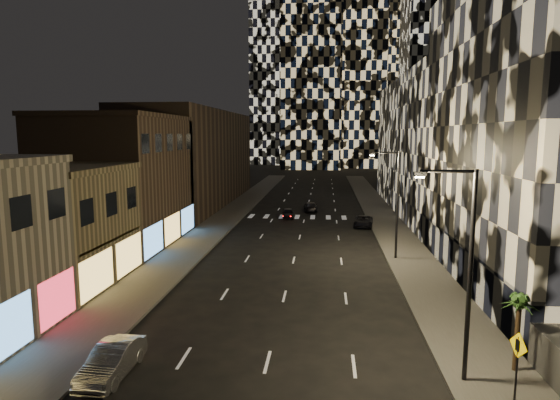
% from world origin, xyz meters
% --- Properties ---
extents(sidewalk_left, '(4.00, 120.00, 0.15)m').
position_xyz_m(sidewalk_left, '(-10.00, 50.00, 0.07)').
color(sidewalk_left, '#47443F').
rests_on(sidewalk_left, ground).
extents(sidewalk_right, '(4.00, 120.00, 0.15)m').
position_xyz_m(sidewalk_right, '(10.00, 50.00, 0.07)').
color(sidewalk_right, '#47443F').
rests_on(sidewalk_right, ground).
extents(curb_left, '(0.20, 120.00, 0.15)m').
position_xyz_m(curb_left, '(-7.90, 50.00, 0.07)').
color(curb_left, '#4C4C47').
rests_on(curb_left, ground).
extents(curb_right, '(0.20, 120.00, 0.15)m').
position_xyz_m(curb_right, '(7.90, 50.00, 0.07)').
color(curb_right, '#4C4C47').
rests_on(curb_right, ground).
extents(retail_tan, '(10.00, 10.00, 8.00)m').
position_xyz_m(retail_tan, '(-17.00, 21.00, 4.00)').
color(retail_tan, olive).
rests_on(retail_tan, ground).
extents(retail_brown, '(10.00, 15.00, 12.00)m').
position_xyz_m(retail_brown, '(-17.00, 33.50, 6.00)').
color(retail_brown, '#473628').
rests_on(retail_brown, ground).
extents(retail_filler_left, '(10.00, 40.00, 14.00)m').
position_xyz_m(retail_filler_left, '(-17.00, 60.00, 7.00)').
color(retail_filler_left, '#473628').
rests_on(retail_filler_left, ground).
extents(midrise_base, '(0.60, 25.00, 3.00)m').
position_xyz_m(midrise_base, '(12.30, 24.50, 1.50)').
color(midrise_base, '#383838').
rests_on(midrise_base, ground).
extents(midrise_filler_right, '(16.00, 40.00, 18.00)m').
position_xyz_m(midrise_filler_right, '(20.00, 57.00, 9.00)').
color(midrise_filler_right, '#232326').
rests_on(midrise_filler_right, ground).
extents(tower_center_low, '(18.00, 18.00, 95.00)m').
position_xyz_m(tower_center_low, '(-2.00, 140.00, 47.50)').
color(tower_center_low, black).
rests_on(tower_center_low, ground).
extents(streetlight_near, '(2.55, 0.25, 9.00)m').
position_xyz_m(streetlight_near, '(8.35, 10.00, 5.35)').
color(streetlight_near, black).
rests_on(streetlight_near, sidewalk_right).
extents(streetlight_far, '(2.55, 0.25, 9.00)m').
position_xyz_m(streetlight_far, '(8.35, 30.00, 5.35)').
color(streetlight_far, black).
rests_on(streetlight_far, sidewalk_right).
extents(car_silver_parked, '(1.57, 4.29, 1.40)m').
position_xyz_m(car_silver_parked, '(-6.61, 9.06, 0.70)').
color(car_silver_parked, gray).
rests_on(car_silver_parked, ground).
extents(car_dark_midlane, '(1.85, 3.81, 1.25)m').
position_xyz_m(car_dark_midlane, '(-2.09, 48.87, 0.63)').
color(car_dark_midlane, black).
rests_on(car_dark_midlane, ground).
extents(car_dark_oncoming, '(2.10, 4.46, 1.26)m').
position_xyz_m(car_dark_oncoming, '(0.59, 54.76, 0.63)').
color(car_dark_oncoming, black).
rests_on(car_dark_oncoming, ground).
extents(car_dark_rightlane, '(2.55, 4.65, 1.24)m').
position_xyz_m(car_dark_rightlane, '(7.00, 44.32, 0.62)').
color(car_dark_rightlane, black).
rests_on(car_dark_rightlane, ground).
extents(ped_sign, '(0.27, 0.99, 3.03)m').
position_xyz_m(ped_sign, '(9.88, 8.00, 2.24)').
color(ped_sign, black).
rests_on(ped_sign, sidewalk_right).
extents(palm_tree, '(1.78, 1.78, 3.50)m').
position_xyz_m(palm_tree, '(11.07, 11.06, 3.04)').
color(palm_tree, '#47331E').
rests_on(palm_tree, sidewalk_right).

